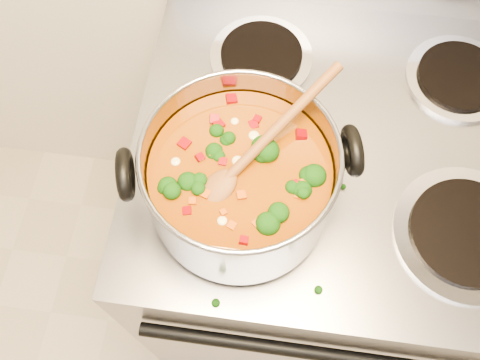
% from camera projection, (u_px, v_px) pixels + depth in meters
% --- Properties ---
extents(electric_range, '(0.77, 0.69, 1.08)m').
position_uv_depth(electric_range, '(320.00, 228.00, 1.34)').
color(electric_range, gray).
rests_on(electric_range, ground).
extents(stockpot, '(0.35, 0.28, 0.17)m').
position_uv_depth(stockpot, '(240.00, 180.00, 0.80)').
color(stockpot, '#95949C').
rests_on(stockpot, electric_range).
extents(wooden_spoon, '(0.20, 0.23, 0.09)m').
position_uv_depth(wooden_spoon, '(249.00, 157.00, 0.75)').
color(wooden_spoon, brown).
rests_on(wooden_spoon, stockpot).
extents(cooktop_crumbs, '(0.31, 0.16, 0.01)m').
position_uv_depth(cooktop_crumbs, '(218.00, 293.00, 0.81)').
color(cooktop_crumbs, black).
rests_on(cooktop_crumbs, electric_range).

